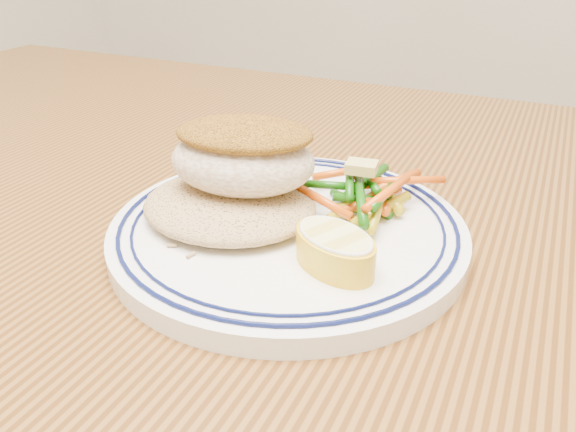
# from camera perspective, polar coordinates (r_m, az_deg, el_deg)

# --- Properties ---
(dining_table) EXTENTS (1.50, 0.90, 0.75)m
(dining_table) POSITION_cam_1_polar(r_m,az_deg,el_deg) (0.47, -0.63, -12.19)
(dining_table) COLOR #502D10
(dining_table) RESTS_ON ground
(plate) EXTENTS (0.25, 0.25, 0.02)m
(plate) POSITION_cam_1_polar(r_m,az_deg,el_deg) (0.41, 0.00, -1.32)
(plate) COLOR white
(plate) RESTS_ON dining_table
(rice_pilaf) EXTENTS (0.13, 0.11, 0.02)m
(rice_pilaf) POSITION_cam_1_polar(r_m,az_deg,el_deg) (0.41, -6.00, 1.48)
(rice_pilaf) COLOR #A68453
(rice_pilaf) RESTS_ON plate
(fish_fillet) EXTENTS (0.12, 0.10, 0.05)m
(fish_fillet) POSITION_cam_1_polar(r_m,az_deg,el_deg) (0.40, -4.60, 6.27)
(fish_fillet) COLOR beige
(fish_fillet) RESTS_ON rice_pilaf
(vegetable_pile) EXTENTS (0.11, 0.10, 0.03)m
(vegetable_pile) POSITION_cam_1_polar(r_m,az_deg,el_deg) (0.42, 8.40, 2.26)
(vegetable_pile) COLOR #14500A
(vegetable_pile) RESTS_ON plate
(butter_pat) EXTENTS (0.02, 0.02, 0.01)m
(butter_pat) POSITION_cam_1_polar(r_m,az_deg,el_deg) (0.41, 7.48, 4.95)
(butter_pat) COLOR #DCCA6B
(butter_pat) RESTS_ON vegetable_pile
(lemon_wedge) EXTENTS (0.07, 0.07, 0.02)m
(lemon_wedge) POSITION_cam_1_polar(r_m,az_deg,el_deg) (0.35, 4.78, -3.27)
(lemon_wedge) COLOR yellow
(lemon_wedge) RESTS_ON plate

